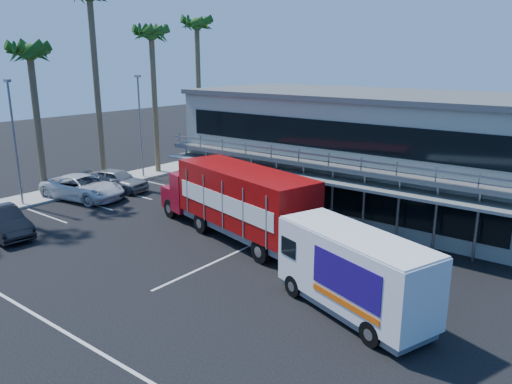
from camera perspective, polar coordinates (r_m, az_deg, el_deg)
The scene contains 15 objects.
ground at distance 24.05m, azimuth -11.34°, elevation -8.08°, with size 120.00×120.00×0.00m, color black.
building at distance 32.81m, azimuth 12.17°, elevation 4.75°, with size 22.40×12.00×7.30m.
curb_strip at distance 38.98m, azimuth -19.15°, elevation 0.47°, with size 3.00×32.00×0.16m, color #A5A399.
palm_c at distance 36.27m, azimuth -24.38°, elevation 13.57°, with size 2.80×2.80×10.75m.
palm_d at distance 39.29m, azimuth -18.42°, elevation 19.40°, with size 2.80×2.80×14.75m.
palm_e at distance 41.81m, azimuth -11.84°, elevation 16.44°, with size 2.80×2.80×12.25m.
palm_f at distance 45.89m, azimuth -6.77°, elevation 17.62°, with size 2.80×2.80×13.25m.
light_pole_near at distance 35.07m, azimuth -25.89°, elevation 5.63°, with size 0.50×0.25×8.09m.
light_pole_far at distance 40.41m, azimuth -13.09°, elevation 7.80°, with size 0.50×0.25×8.09m.
red_truck at distance 26.46m, azimuth -2.33°, elevation -0.79°, with size 11.68×5.30×3.83m.
white_van at distance 18.98m, azimuth 11.12°, elevation -8.97°, with size 6.90×4.27×3.19m.
parked_car_b at distance 30.23m, azimuth -26.99°, elevation -3.05°, with size 1.67×4.79×1.58m, color black.
parked_car_c at distance 35.92m, azimuth -19.19°, elevation 0.51°, with size 2.77×6.00×1.67m, color silver.
parked_car_d at distance 36.56m, azimuth -17.66°, elevation 0.66°, with size 1.94×4.77×1.38m, color #2B2F3A.
parked_car_e at distance 37.45m, azimuth -15.61°, elevation 1.34°, with size 1.92×4.76×1.62m, color gray.
Camera 1 is at (17.05, -14.17, 9.32)m, focal length 35.00 mm.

